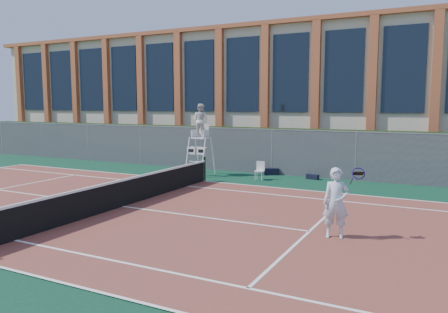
% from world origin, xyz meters
% --- Properties ---
extents(ground, '(120.00, 120.00, 0.00)m').
position_xyz_m(ground, '(0.00, 0.00, 0.00)').
color(ground, '#233814').
extents(apron, '(36.00, 20.00, 0.01)m').
position_xyz_m(apron, '(0.00, 1.00, 0.01)').
color(apron, '#0B3422').
rests_on(apron, ground).
extents(tennis_court, '(23.77, 10.97, 0.02)m').
position_xyz_m(tennis_court, '(0.00, 0.00, 0.02)').
color(tennis_court, brown).
rests_on(tennis_court, apron).
extents(tennis_net, '(0.10, 11.30, 1.10)m').
position_xyz_m(tennis_net, '(0.00, 0.00, 0.54)').
color(tennis_net, black).
rests_on(tennis_net, ground).
extents(fence, '(40.00, 0.06, 2.20)m').
position_xyz_m(fence, '(0.00, 8.80, 1.10)').
color(fence, '#595E60').
rests_on(fence, ground).
extents(hedge, '(40.00, 1.40, 2.20)m').
position_xyz_m(hedge, '(0.00, 10.00, 1.10)').
color(hedge, black).
rests_on(hedge, ground).
extents(building, '(45.00, 10.60, 8.22)m').
position_xyz_m(building, '(0.00, 17.95, 4.15)').
color(building, beige).
rests_on(building, ground).
extents(umpire_chair, '(0.98, 1.51, 3.51)m').
position_xyz_m(umpire_chair, '(-1.02, 7.05, 2.56)').
color(umpire_chair, white).
rests_on(umpire_chair, ground).
extents(plastic_chair, '(0.43, 0.43, 0.84)m').
position_xyz_m(plastic_chair, '(2.08, 7.07, 0.50)').
color(plastic_chair, silver).
rests_on(plastic_chair, apron).
extents(sports_bag_near, '(0.82, 0.63, 0.33)m').
position_xyz_m(sports_bag_near, '(2.03, 8.60, 0.17)').
color(sports_bag_near, black).
rests_on(sports_bag_near, apron).
extents(sports_bag_far, '(0.59, 0.33, 0.22)m').
position_xyz_m(sports_bag_far, '(4.19, 8.28, 0.12)').
color(sports_bag_far, black).
rests_on(sports_bag_far, apron).
extents(tennis_player, '(1.05, 0.75, 1.82)m').
position_xyz_m(tennis_player, '(7.14, -0.22, 0.94)').
color(tennis_player, silver).
rests_on(tennis_player, tennis_court).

